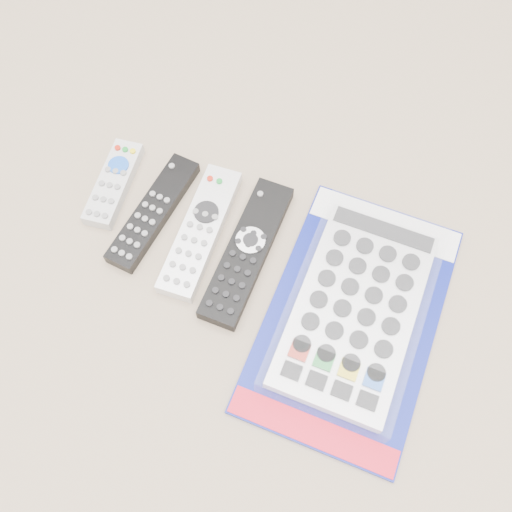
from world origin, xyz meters
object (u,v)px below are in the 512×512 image
(remote_small_grey, at_px, (114,183))
(remote_silver_dvd, at_px, (200,231))
(remote_large_black, at_px, (247,252))
(remote_slim_black, at_px, (153,212))
(jumbo_remote_packaged, at_px, (355,309))

(remote_small_grey, distance_m, remote_silver_dvd, 0.16)
(remote_silver_dvd, height_order, remote_large_black, same)
(remote_slim_black, height_order, jumbo_remote_packaged, jumbo_remote_packaged)
(remote_silver_dvd, bearing_deg, remote_small_grey, 166.97)
(remote_small_grey, distance_m, remote_slim_black, 0.08)
(remote_small_grey, bearing_deg, jumbo_remote_packaged, -16.06)
(remote_slim_black, bearing_deg, remote_silver_dvd, 2.33)
(jumbo_remote_packaged, bearing_deg, remote_large_black, 170.17)
(remote_small_grey, relative_size, remote_slim_black, 0.74)
(jumbo_remote_packaged, bearing_deg, remote_small_grey, 171.39)
(remote_slim_black, xyz_separation_m, jumbo_remote_packaged, (0.32, -0.05, 0.01))
(remote_silver_dvd, xyz_separation_m, jumbo_remote_packaged, (0.24, -0.05, 0.01))
(jumbo_remote_packaged, bearing_deg, remote_slim_black, 173.25)
(remote_silver_dvd, height_order, jumbo_remote_packaged, jumbo_remote_packaged)
(remote_small_grey, height_order, remote_large_black, remote_large_black)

